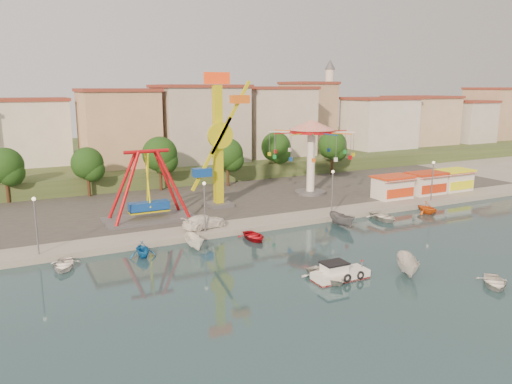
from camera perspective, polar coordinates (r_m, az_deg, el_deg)
ground at (r=45.40m, az=9.89°, el=-8.02°), size 200.00×200.00×0.00m
quay_deck at (r=100.55m, az=-11.70°, el=3.04°), size 200.00×100.00×0.60m
asphalt_pad at (r=70.58m, az=-4.77°, el=-0.20°), size 90.00×28.00×0.01m
hill_terrace at (r=105.17m, az=-12.45°, el=4.04°), size 200.00×60.00×3.00m
pirate_ship_ride at (r=57.00m, az=-12.23°, el=0.56°), size 10.00×5.00×8.00m
kamikaze_tower at (r=61.63m, az=-4.06°, el=5.53°), size 5.57×3.10×16.50m
wave_swinger at (r=69.62m, az=6.35°, el=5.93°), size 11.60×11.60×10.40m
booth_left at (r=69.77m, az=15.35°, el=0.58°), size 5.40×3.78×3.08m
booth_mid at (r=73.99m, az=18.88°, el=0.99°), size 5.40×3.78×3.08m
booth_right at (r=77.90m, az=21.66°, el=1.31°), size 5.40×3.78×3.08m
lamp_post_0 at (r=48.58m, az=-23.80°, el=-3.72°), size 0.14×0.14×5.00m
lamp_post_1 at (r=51.74m, az=-5.88°, el=-1.84°), size 0.14×0.14×5.00m
lamp_post_2 at (r=59.22m, az=8.71°, el=-0.17°), size 0.14×0.14×5.00m
lamp_post_3 at (r=69.63m, az=19.49°, el=1.08°), size 0.14×0.14×5.00m
tree_0 at (r=71.64m, az=-26.75°, el=2.70°), size 4.60×4.60×7.19m
tree_1 at (r=71.64m, az=-18.72°, el=3.12°), size 4.35×4.35×6.80m
tree_2 at (r=73.18m, az=-10.94°, el=4.28°), size 5.02×5.02×7.85m
tree_3 at (r=75.24m, az=-3.27°, el=4.40°), size 4.68×4.68×7.32m
tree_4 at (r=82.30m, az=2.30°, el=5.19°), size 4.86×4.86×7.60m
tree_5 at (r=86.12m, az=8.74°, el=5.33°), size 4.83×4.83×7.54m
building_1 at (r=85.86m, az=-23.86°, el=5.52°), size 12.33×9.01×8.63m
building_2 at (r=88.01m, az=-15.34°, el=7.09°), size 11.95×9.28×11.23m
building_3 at (r=88.92m, az=-6.10°, el=6.83°), size 12.59×10.50×9.20m
building_4 at (r=97.52m, az=0.64°, el=7.34°), size 10.75×9.23×9.24m
building_5 at (r=102.72m, az=7.79°, el=8.02°), size 12.77×10.96×11.21m
building_6 at (r=108.61m, az=13.45°, el=8.31°), size 8.23×8.98×12.36m
building_7 at (r=120.28m, az=16.25°, el=7.62°), size 11.59×10.93×8.76m
building_8 at (r=125.75m, az=23.03°, el=8.19°), size 12.84×9.28×12.58m
building_9 at (r=138.08m, az=25.76°, el=7.50°), size 12.95×9.17×9.21m
minaret at (r=107.62m, az=8.34°, el=10.27°), size 2.80×2.80×18.00m
cabin_motorboat at (r=41.55m, az=9.48°, el=-9.27°), size 4.74×1.96×1.66m
rowboat_a at (r=41.20m, az=8.02°, el=-9.43°), size 3.32×4.38×0.85m
rowboat_b at (r=43.89m, az=25.60°, el=-9.28°), size 4.08×4.17×0.71m
skiff at (r=43.78m, az=16.98°, el=-8.02°), size 3.58×4.38×1.62m
van at (r=53.48m, az=-5.91°, el=-3.38°), size 5.20×3.08×1.41m
moored_boat_0 at (r=46.40m, az=-21.15°, el=-7.75°), size 3.35×4.07×0.73m
moored_boat_1 at (r=47.32m, az=-12.86°, el=-6.37°), size 2.48×2.85×1.48m
moored_boat_2 at (r=48.71m, az=-7.04°, el=-5.67°), size 1.45×3.68×1.41m
moored_boat_3 at (r=51.22m, az=-0.24°, el=-5.08°), size 2.65×3.67×0.75m
moored_boat_5 at (r=56.76m, az=9.81°, el=-3.15°), size 1.69×4.05×1.54m
moored_boat_6 at (r=60.53m, az=14.37°, el=-2.74°), size 3.29×4.39×0.86m
moored_boat_7 at (r=65.12m, az=18.97°, el=-1.68°), size 2.80×3.17×1.57m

